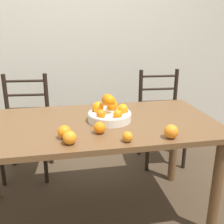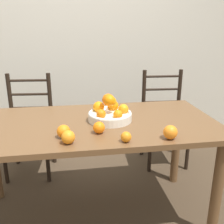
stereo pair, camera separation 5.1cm
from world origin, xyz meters
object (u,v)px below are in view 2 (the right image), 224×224
Objects in this scene: orange_loose_2 at (68,137)px; chair_left at (29,126)px; fruit_bowl at (110,113)px; orange_loose_0 at (126,137)px; orange_loose_3 at (99,128)px; orange_loose_4 at (64,131)px; orange_loose_1 at (170,132)px; chair_right at (164,119)px.

orange_loose_2 is 1.18m from chair_left.
fruit_bowl reaches higher than orange_loose_0.
orange_loose_2 is at bearing 174.78° from orange_loose_0.
orange_loose_0 is at bearing -47.61° from orange_loose_3.
orange_loose_4 reaches higher than orange_loose_2.
orange_loose_3 is at bearing 33.17° from orange_loose_2.
chair_left reaches higher than orange_loose_3.
orange_loose_0 is 0.32m from orange_loose_2.
orange_loose_0 is at bearing -18.25° from orange_loose_4.
fruit_bowl is 1.05m from chair_left.
orange_loose_1 reaches higher than orange_loose_4.
chair_right reaches higher than fruit_bowl.
orange_loose_1 is at bearing -105.58° from chair_right.
orange_loose_2 is at bearing -65.06° from chair_left.
orange_loose_4 is (-0.03, 0.09, 0.00)m from orange_loose_2.
fruit_bowl is 3.79× the size of orange_loose_4.
chair_right is at bearing 48.22° from orange_loose_2.
orange_loose_3 is 1.15m from chair_left.
fruit_bowl is at bearing 129.35° from orange_loose_1.
orange_loose_4 is at bearing -141.27° from fruit_bowl.
orange_loose_1 is 0.09× the size of chair_right.
chair_left is (-0.70, 1.10, -0.32)m from orange_loose_0.
orange_loose_1 is at bearing -50.65° from fruit_bowl.
chair_left reaches higher than fruit_bowl.
chair_left and chair_right have the same top height.
chair_right is (0.67, 0.73, -0.34)m from fruit_bowl.
orange_loose_4 is at bearing 107.58° from orange_loose_2.
orange_loose_3 reaches higher than orange_loose_0.
orange_loose_4 is 0.08× the size of chair_right.
orange_loose_3 is (-0.14, 0.15, 0.01)m from orange_loose_0.
orange_loose_4 is at bearing -170.60° from orange_loose_3.
fruit_bowl is at bearing 49.71° from orange_loose_2.
chair_right reaches higher than orange_loose_3.
orange_loose_3 is 0.93× the size of orange_loose_4.
orange_loose_1 is (0.26, 0.00, 0.01)m from orange_loose_0.
chair_left reaches higher than orange_loose_2.
orange_loose_2 reaches higher than orange_loose_0.
orange_loose_3 is (-0.10, -0.21, -0.02)m from fruit_bowl.
orange_loose_2 is 0.22m from orange_loose_3.
orange_loose_2 is at bearing 177.25° from orange_loose_1.
orange_loose_3 is (-0.40, 0.15, -0.00)m from orange_loose_1.
orange_loose_3 is 0.08× the size of chair_left.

